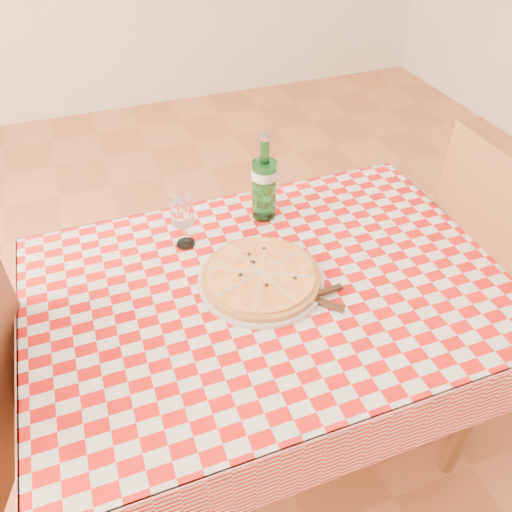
{
  "coord_description": "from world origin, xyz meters",
  "views": [
    {
      "loc": [
        -0.37,
        -0.9,
        1.7
      ],
      "look_at": [
        -0.02,
        0.06,
        0.82
      ],
      "focal_mm": 35.0,
      "sensor_mm": 36.0,
      "label": 1
    }
  ],
  "objects_px": {
    "chair_near": "(500,273)",
    "wine_glass": "(183,222)",
    "dining_table": "(270,309)",
    "water_bottle": "(264,178)",
    "pizza_plate": "(261,276)"
  },
  "relations": [
    {
      "from": "chair_near",
      "to": "pizza_plate",
      "type": "relative_size",
      "value": 3.05
    },
    {
      "from": "water_bottle",
      "to": "wine_glass",
      "type": "distance_m",
      "value": 0.28
    },
    {
      "from": "pizza_plate",
      "to": "water_bottle",
      "type": "relative_size",
      "value": 1.22
    },
    {
      "from": "dining_table",
      "to": "pizza_plate",
      "type": "height_order",
      "value": "pizza_plate"
    },
    {
      "from": "dining_table",
      "to": "wine_glass",
      "type": "relative_size",
      "value": 7.22
    },
    {
      "from": "chair_near",
      "to": "wine_glass",
      "type": "relative_size",
      "value": 6.3
    },
    {
      "from": "dining_table",
      "to": "chair_near",
      "type": "relative_size",
      "value": 1.14
    },
    {
      "from": "dining_table",
      "to": "chair_near",
      "type": "xyz_separation_m",
      "value": [
        0.78,
        -0.06,
        -0.06
      ]
    },
    {
      "from": "water_bottle",
      "to": "wine_glass",
      "type": "xyz_separation_m",
      "value": [
        -0.27,
        -0.05,
        -0.06
      ]
    },
    {
      "from": "chair_near",
      "to": "water_bottle",
      "type": "xyz_separation_m",
      "value": [
        -0.69,
        0.36,
        0.3
      ]
    },
    {
      "from": "pizza_plate",
      "to": "water_bottle",
      "type": "xyz_separation_m",
      "value": [
        0.12,
        0.28,
        0.12
      ]
    },
    {
      "from": "chair_near",
      "to": "wine_glass",
      "type": "height_order",
      "value": "chair_near"
    },
    {
      "from": "pizza_plate",
      "to": "water_bottle",
      "type": "height_order",
      "value": "water_bottle"
    },
    {
      "from": "water_bottle",
      "to": "dining_table",
      "type": "bearing_deg",
      "value": -107.7
    },
    {
      "from": "chair_near",
      "to": "dining_table",
      "type": "bearing_deg",
      "value": 178.18
    }
  ]
}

